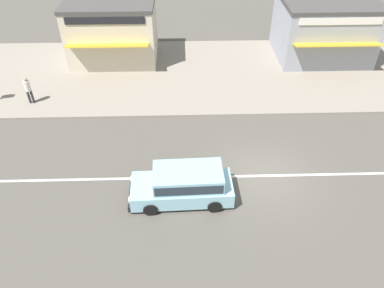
{
  "coord_description": "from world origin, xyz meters",
  "views": [
    {
      "loc": [
        -3.77,
        -12.45,
        12.04
      ],
      "look_at": [
        -3.36,
        1.46,
        0.8
      ],
      "focal_mm": 35.0,
      "sensor_mm": 36.0,
      "label": 1
    }
  ],
  "objects_px": {
    "minivan_pale_blue_1": "(184,184)",
    "pedestrian_near_clock": "(28,88)",
    "shopfront_mid_block": "(112,31)",
    "shopfront_corner_warung": "(324,28)"
  },
  "relations": [
    {
      "from": "pedestrian_near_clock",
      "to": "shopfront_corner_warung",
      "type": "relative_size",
      "value": 0.27
    },
    {
      "from": "minivan_pale_blue_1",
      "to": "shopfront_mid_block",
      "type": "distance_m",
      "value": 14.14
    },
    {
      "from": "minivan_pale_blue_1",
      "to": "pedestrian_near_clock",
      "type": "height_order",
      "value": "pedestrian_near_clock"
    },
    {
      "from": "minivan_pale_blue_1",
      "to": "shopfront_mid_block",
      "type": "bearing_deg",
      "value": 109.24
    },
    {
      "from": "shopfront_mid_block",
      "to": "pedestrian_near_clock",
      "type": "bearing_deg",
      "value": -126.58
    },
    {
      "from": "pedestrian_near_clock",
      "to": "minivan_pale_blue_1",
      "type": "bearing_deg",
      "value": -40.92
    },
    {
      "from": "minivan_pale_blue_1",
      "to": "shopfront_corner_warung",
      "type": "height_order",
      "value": "shopfront_corner_warung"
    },
    {
      "from": "minivan_pale_blue_1",
      "to": "pedestrian_near_clock",
      "type": "relative_size",
      "value": 2.69
    },
    {
      "from": "pedestrian_near_clock",
      "to": "shopfront_mid_block",
      "type": "bearing_deg",
      "value": 53.42
    },
    {
      "from": "pedestrian_near_clock",
      "to": "shopfront_mid_block",
      "type": "relative_size",
      "value": 0.28
    }
  ]
}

